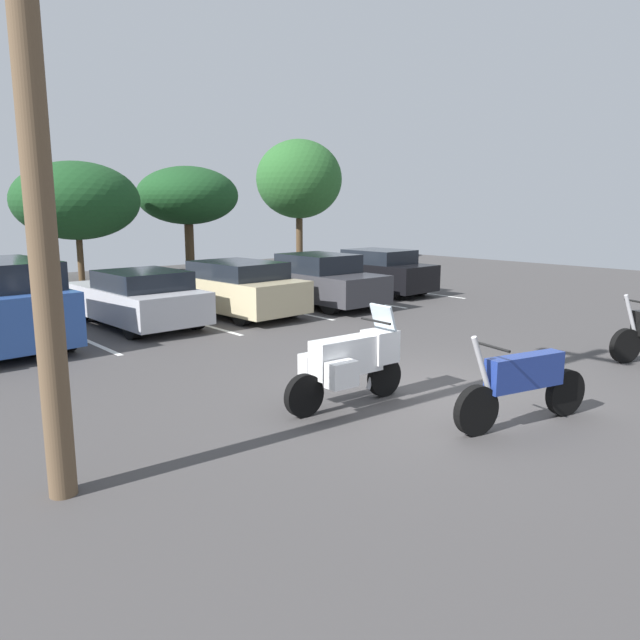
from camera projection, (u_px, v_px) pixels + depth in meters
ground at (434, 396)px, 9.44m from camera, size 44.00×44.00×0.10m
motorcycle_touring at (351, 361)px, 8.77m from camera, size 2.13×0.89×1.43m
motorcycle_second at (523, 384)px, 7.96m from camera, size 2.24×0.77×1.30m
parking_stripes at (133, 327)px, 14.65m from camera, size 20.04×5.17×0.01m
car_silver at (137, 298)px, 14.71m from camera, size 1.97×4.32×1.38m
car_champagne at (232, 288)px, 16.30m from camera, size 2.13×4.65×1.45m
car_charcoal at (315, 280)px, 17.88m from camera, size 1.87×4.65×1.52m
car_black at (374, 272)px, 20.36m from camera, size 1.89×4.28×1.48m
utility_pole at (25, 36)px, 5.31m from camera, size 0.28×1.80×8.41m
tree_far_left at (76, 201)px, 23.22m from camera, size 4.77×4.77×4.61m
tree_far_right at (188, 196)px, 27.04m from camera, size 4.52×4.52×4.67m
tree_rear at (299, 179)px, 32.11m from camera, size 4.57×4.57×6.40m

